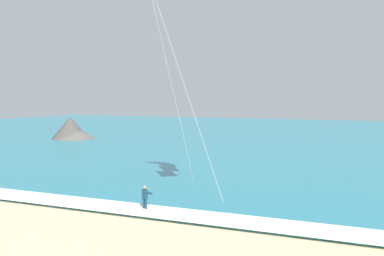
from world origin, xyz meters
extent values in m
cube|color=teal|center=(0.00, 71.31, 0.10)|extent=(200.00, 120.00, 0.20)
cube|color=white|center=(0.00, 12.31, 0.22)|extent=(200.00, 2.75, 0.04)
ellipsoid|color=yellow|center=(0.83, 12.60, 0.03)|extent=(0.86, 1.47, 0.05)
cube|color=black|center=(0.83, 12.84, 0.07)|extent=(0.17, 0.11, 0.04)
cube|color=black|center=(0.83, 12.36, 0.07)|extent=(0.17, 0.11, 0.04)
cylinder|color=#143347|center=(0.73, 12.63, 0.42)|extent=(0.14, 0.14, 0.84)
cylinder|color=#143347|center=(0.92, 12.57, 0.42)|extent=(0.14, 0.14, 0.84)
cube|color=#143347|center=(0.83, 12.60, 1.14)|extent=(0.39, 0.30, 0.60)
sphere|color=#9E704C|center=(0.83, 12.60, 1.58)|extent=(0.22, 0.22, 0.22)
cylinder|color=#143347|center=(0.71, 12.81, 1.19)|extent=(0.24, 0.51, 0.22)
cylinder|color=#143347|center=(1.05, 12.70, 1.19)|extent=(0.24, 0.51, 0.22)
cylinder|color=black|center=(0.95, 12.96, 1.19)|extent=(0.53, 0.21, 0.04)
cube|color=#3F3F42|center=(0.87, 12.71, 0.92)|extent=(0.14, 0.11, 0.10)
cylinder|color=#B2B2B7|center=(3.46, 12.59, 8.15)|extent=(5.51, 0.77, 13.92)
cylinder|color=#B2B2B7|center=(1.22, 15.44, 8.15)|extent=(1.04, 4.97, 13.92)
cone|color=#47423D|center=(-35.44, 50.00, 1.90)|extent=(6.47, 6.47, 3.81)
cone|color=#56514C|center=(-34.48, 50.05, 1.03)|extent=(7.50, 7.50, 2.07)
camera|label=1|loc=(15.66, -12.56, 7.23)|focal=44.30mm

